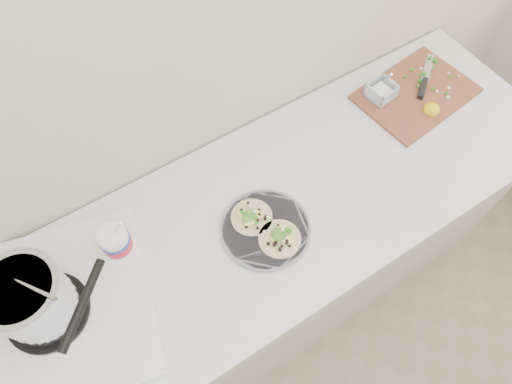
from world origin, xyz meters
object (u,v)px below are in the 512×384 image
taco_plate (266,228)px  cutboard (414,91)px  tub (116,240)px  stove (38,305)px

taco_plate → cutboard: bearing=12.8°
taco_plate → tub: tub is taller
taco_plate → cutboard: (0.76, 0.17, -0.00)m
tub → cutboard: (1.15, -0.01, -0.05)m
cutboard → taco_plate: bearing=-173.2°
stove → tub: size_ratio=3.39×
taco_plate → tub: bearing=155.5°
stove → taco_plate: 0.65m
stove → tub: (0.24, 0.07, -0.02)m
tub → cutboard: 1.15m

